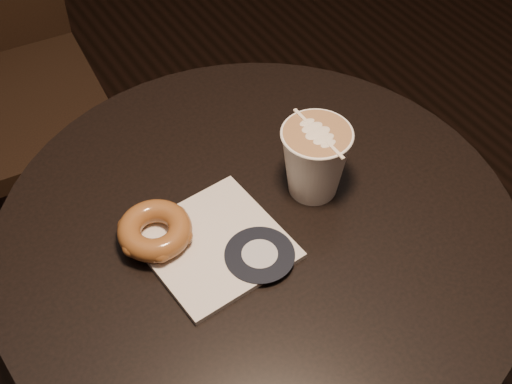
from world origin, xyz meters
TOP-DOWN VIEW (x-y plane):
  - cafe_table at (0.00, 0.00)m, footprint 0.70×0.70m
  - pastry_bag at (-0.06, 0.00)m, footprint 0.18×0.18m
  - doughnut at (-0.12, 0.05)m, footprint 0.10×0.10m
  - latte_cup at (0.10, 0.02)m, footprint 0.10×0.10m

SIDE VIEW (x-z plane):
  - cafe_table at x=0.00m, z-range 0.18..0.93m
  - pastry_bag at x=-0.06m, z-range 0.75..0.76m
  - doughnut at x=-0.12m, z-range 0.76..0.79m
  - latte_cup at x=0.10m, z-range 0.75..0.86m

